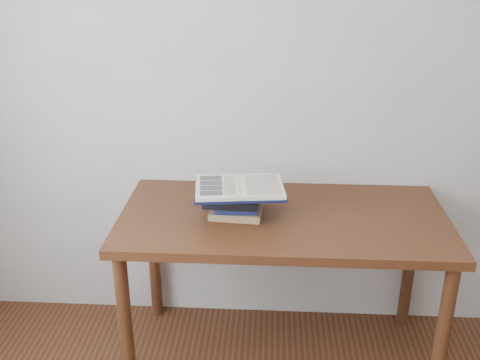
{
  "coord_description": "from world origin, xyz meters",
  "views": [
    {
      "loc": [
        -0.06,
        -0.9,
        1.92
      ],
      "look_at": [
        -0.19,
        1.35,
        0.97
      ],
      "focal_mm": 42.0,
      "sensor_mm": 36.0,
      "label": 1
    }
  ],
  "objects": [
    {
      "name": "book_stack",
      "position": [
        -0.22,
        1.37,
        0.85
      ],
      "size": [
        0.27,
        0.2,
        0.13
      ],
      "color": "#976D4E",
      "rests_on": "desk"
    },
    {
      "name": "open_book",
      "position": [
        -0.19,
        1.35,
        0.93
      ],
      "size": [
        0.42,
        0.31,
        0.03
      ],
      "rotation": [
        0.0,
        0.0,
        0.12
      ],
      "color": "black",
      "rests_on": "book_stack"
    },
    {
      "name": "room_shell",
      "position": [
        -0.08,
        0.01,
        1.63
      ],
      "size": [
        3.54,
        3.54,
        2.62
      ],
      "color": "beige",
      "rests_on": "ground"
    },
    {
      "name": "desk",
      "position": [
        0.0,
        1.38,
        0.69
      ],
      "size": [
        1.48,
        0.74,
        0.79
      ],
      "color": "#4D2813",
      "rests_on": "ground"
    }
  ]
}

